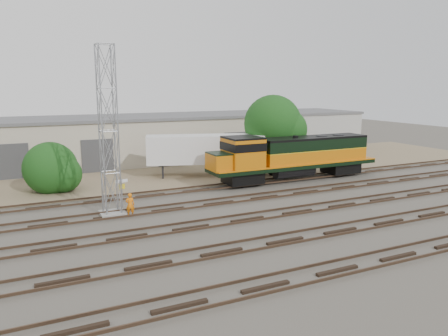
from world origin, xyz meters
name	(u,v)px	position (x,y,z in m)	size (l,w,h in m)	color
ground	(227,209)	(0.00, 0.00, 0.00)	(140.00, 140.00, 0.00)	#47423A
dirt_strip	(163,172)	(0.00, 15.00, 0.01)	(80.00, 16.00, 0.02)	#726047
tracks	(247,219)	(0.00, -3.00, 0.08)	(80.00, 20.40, 0.28)	black
warehouse	(142,138)	(0.04, 22.98, 2.65)	(58.40, 10.40, 5.30)	#BAAF9B
locomotive	(292,156)	(9.64, 6.00, 2.36)	(17.12, 3.00, 4.12)	black
signal_tower	(109,135)	(-7.78, 2.19, 5.56)	(1.68, 1.68, 11.43)	gray
sign_post	(122,188)	(-6.84, 3.23, 1.56)	(0.90, 0.23, 2.24)	gray
worker	(130,205)	(-6.76, 1.27, 0.82)	(0.59, 0.39, 1.63)	orange
semi_trailer	(217,150)	(4.38, 11.32, 2.53)	(13.24, 6.45, 4.02)	white
dumpster_blue	(327,148)	(23.00, 17.53, 0.75)	(1.60, 1.50, 1.50)	navy
dumpster_red	(330,147)	(24.05, 18.11, 0.70)	(1.50, 1.40, 1.40)	#9D2311
tree_mid	(54,170)	(-10.77, 11.09, 1.85)	(4.67, 4.45, 4.45)	#382619
tree_east	(276,125)	(10.58, 10.32, 4.81)	(6.13, 5.84, 7.88)	#382619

